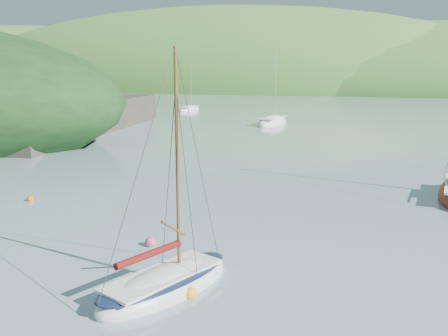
% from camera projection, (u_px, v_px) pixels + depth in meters
% --- Properties ---
extents(ground, '(700.00, 700.00, 0.00)m').
position_uv_depth(ground, '(147.00, 287.00, 17.40)').
color(ground, slate).
rests_on(ground, ground).
extents(shoreline_hills, '(690.00, 135.00, 56.00)m').
position_uv_depth(shoreline_hills, '(356.00, 88.00, 179.29)').
color(shoreline_hills, '#306E2A').
rests_on(shoreline_hills, ground).
extents(daysailer_white, '(3.91, 6.10, 8.81)m').
position_uv_depth(daysailer_white, '(165.00, 285.00, 17.11)').
color(daysailer_white, white).
rests_on(daysailer_white, ground).
extents(distant_sloop_a, '(3.55, 8.13, 11.27)m').
position_uv_depth(distant_sloop_a, '(272.00, 123.00, 65.97)').
color(distant_sloop_a, white).
rests_on(distant_sloop_a, ground).
extents(distant_sloop_c, '(2.63, 6.22, 8.66)m').
position_uv_depth(distant_sloop_c, '(189.00, 110.00, 86.13)').
color(distant_sloop_c, white).
rests_on(distant_sloop_c, ground).
extents(mooring_buoys, '(27.41, 8.38, 0.50)m').
position_uv_depth(mooring_buoys, '(252.00, 253.00, 20.27)').
color(mooring_buoys, gold).
rests_on(mooring_buoys, ground).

